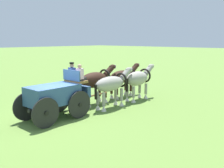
{
  "coord_description": "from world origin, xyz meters",
  "views": [
    {
      "loc": [
        -6.77,
        -10.29,
        3.91
      ],
      "look_at": [
        4.33,
        0.1,
        1.2
      ],
      "focal_mm": 40.31,
      "sensor_mm": 36.0,
      "label": 1
    }
  ],
  "objects_px": {
    "draft_horse_rear_near": "(96,81)",
    "draft_horse_rear_off": "(112,85)",
    "show_wagon": "(56,95)",
    "draft_horse_lead_near": "(123,77)",
    "draft_horse_lead_off": "(138,79)"
  },
  "relations": [
    {
      "from": "draft_horse_rear_near",
      "to": "draft_horse_rear_off",
      "type": "xyz_separation_m",
      "value": [
        0.05,
        -1.3,
        -0.08
      ]
    },
    {
      "from": "show_wagon",
      "to": "draft_horse_lead_near",
      "type": "xyz_separation_m",
      "value": [
        5.98,
        0.79,
        0.14
      ]
    },
    {
      "from": "draft_horse_rear_off",
      "to": "draft_horse_lead_near",
      "type": "bearing_deg",
      "value": 27.97
    },
    {
      "from": "show_wagon",
      "to": "draft_horse_rear_off",
      "type": "relative_size",
      "value": 1.7
    },
    {
      "from": "draft_horse_rear_off",
      "to": "draft_horse_lead_off",
      "type": "height_order",
      "value": "draft_horse_lead_off"
    },
    {
      "from": "draft_horse_lead_off",
      "to": "draft_horse_lead_near",
      "type": "bearing_deg",
      "value": 90.88
    },
    {
      "from": "draft_horse_lead_near",
      "to": "draft_horse_rear_near",
      "type": "bearing_deg",
      "value": -178.62
    },
    {
      "from": "show_wagon",
      "to": "draft_horse_rear_near",
      "type": "xyz_separation_m",
      "value": [
        3.37,
        0.73,
        0.22
      ]
    },
    {
      "from": "draft_horse_rear_near",
      "to": "draft_horse_rear_off",
      "type": "relative_size",
      "value": 0.96
    },
    {
      "from": "show_wagon",
      "to": "draft_horse_rear_off",
      "type": "bearing_deg",
      "value": -9.44
    },
    {
      "from": "draft_horse_rear_near",
      "to": "draft_horse_lead_off",
      "type": "distance_m",
      "value": 2.91
    },
    {
      "from": "draft_horse_lead_near",
      "to": "draft_horse_lead_off",
      "type": "distance_m",
      "value": 1.3
    },
    {
      "from": "draft_horse_rear_near",
      "to": "draft_horse_rear_off",
      "type": "height_order",
      "value": "draft_horse_rear_near"
    },
    {
      "from": "draft_horse_lead_off",
      "to": "draft_horse_rear_off",
      "type": "bearing_deg",
      "value": -178.62
    },
    {
      "from": "show_wagon",
      "to": "draft_horse_lead_off",
      "type": "bearing_deg",
      "value": -4.82
    }
  ]
}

